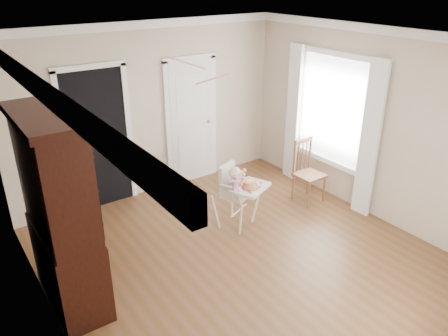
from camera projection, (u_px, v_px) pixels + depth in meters
floor at (248, 262)px, 5.48m from camera, size 5.00×5.00×0.00m
ceiling at (254, 40)px, 4.37m from camera, size 5.00×5.00×0.00m
wall_back at (151, 111)px, 6.79m from camera, size 4.50×0.00×4.50m
wall_left at (45, 224)px, 3.74m from camera, size 0.00×5.00×5.00m
wall_right at (377, 126)px, 6.10m from camera, size 0.00×5.00×5.00m
crown_molding at (254, 46)px, 4.39m from camera, size 4.50×5.00×0.12m
doorway at (98, 137)px, 6.40m from camera, size 1.06×0.05×2.22m
closet_door at (191, 123)px, 7.27m from camera, size 0.96×0.09×2.13m
window_right at (330, 117)px, 6.68m from camera, size 0.13×1.84×2.30m
high_chair at (237, 189)px, 6.03m from camera, size 0.75×0.82×0.94m
baby at (235, 180)px, 5.99m from camera, size 0.30×0.22×0.39m
cake at (250, 184)px, 5.88m from camera, size 0.24×0.24×0.11m
sippy_cup at (235, 186)px, 5.77m from camera, size 0.08×0.08×0.20m
china_cabinet at (61, 214)px, 4.43m from camera, size 0.57×1.27×2.15m
dining_chair at (308, 173)px, 6.80m from camera, size 0.41×0.41×0.98m
streamer at (186, 63)px, 5.40m from camera, size 0.36×0.37×0.15m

